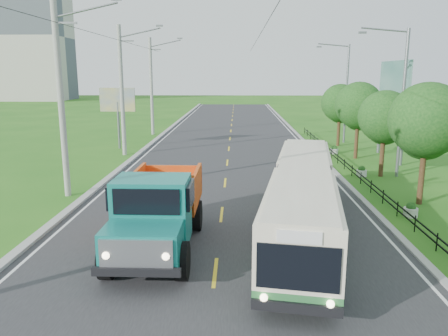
{
  "coord_description": "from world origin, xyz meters",
  "views": [
    {
      "loc": [
        0.68,
        -13.18,
        6.36
      ],
      "look_at": [
        0.07,
        7.41,
        1.9
      ],
      "focal_mm": 35.0,
      "sensor_mm": 36.0,
      "label": 1
    }
  ],
  "objects_px": {
    "tree_fifth": "(359,108)",
    "billboard_left": "(118,104)",
    "bus": "(303,194)",
    "planter_mid": "(362,172)",
    "tree_back": "(340,105)",
    "streetlight_far": "(345,90)",
    "pole_near": "(61,99)",
    "streetlight_mid": "(400,98)",
    "billboard_right": "(394,88)",
    "planter_far": "(334,150)",
    "planter_near": "(411,210)",
    "tree_third": "(427,124)",
    "tree_fourth": "(385,119)",
    "dump_truck": "(158,206)",
    "pole_far": "(152,86)",
    "pole_mid": "(122,90)"
  },
  "relations": [
    {
      "from": "pole_far",
      "to": "planter_mid",
      "type": "bearing_deg",
      "value": -48.41
    },
    {
      "from": "planter_near",
      "to": "planter_mid",
      "type": "distance_m",
      "value": 8.0
    },
    {
      "from": "planter_far",
      "to": "streetlight_far",
      "type": "bearing_deg",
      "value": 71.2
    },
    {
      "from": "tree_fifth",
      "to": "billboard_right",
      "type": "distance_m",
      "value": 2.87
    },
    {
      "from": "planter_far",
      "to": "tree_fourth",
      "type": "bearing_deg",
      "value": -80.92
    },
    {
      "from": "streetlight_far",
      "to": "planter_mid",
      "type": "distance_m",
      "value": 14.88
    },
    {
      "from": "billboard_left",
      "to": "dump_truck",
      "type": "relative_size",
      "value": 0.74
    },
    {
      "from": "pole_far",
      "to": "planter_mid",
      "type": "xyz_separation_m",
      "value": [
        16.86,
        -19.0,
        -4.81
      ]
    },
    {
      "from": "pole_near",
      "to": "planter_near",
      "type": "relative_size",
      "value": 14.93
    },
    {
      "from": "pole_near",
      "to": "tree_fifth",
      "type": "relative_size",
      "value": 1.72
    },
    {
      "from": "tree_fifth",
      "to": "tree_back",
      "type": "distance_m",
      "value": 6.0
    },
    {
      "from": "streetlight_mid",
      "to": "billboard_right",
      "type": "xyz_separation_m",
      "value": [
        1.66,
        6.0,
        0.44
      ]
    },
    {
      "from": "planter_far",
      "to": "billboard_right",
      "type": "distance_m",
      "value": 6.58
    },
    {
      "from": "tree_third",
      "to": "streetlight_mid",
      "type": "xyz_separation_m",
      "value": [
        0.79,
        5.86,
        0.92
      ]
    },
    {
      "from": "streetlight_far",
      "to": "planter_near",
      "type": "height_order",
      "value": "streetlight_far"
    },
    {
      "from": "tree_fourth",
      "to": "pole_far",
      "type": "bearing_deg",
      "value": 133.85
    },
    {
      "from": "tree_third",
      "to": "tree_back",
      "type": "relative_size",
      "value": 1.09
    },
    {
      "from": "tree_back",
      "to": "billboard_right",
      "type": "relative_size",
      "value": 0.75
    },
    {
      "from": "pole_near",
      "to": "tree_third",
      "type": "distance_m",
      "value": 18.17
    },
    {
      "from": "billboard_right",
      "to": "dump_truck",
      "type": "bearing_deg",
      "value": -128.69
    },
    {
      "from": "tree_third",
      "to": "tree_fourth",
      "type": "distance_m",
      "value": 6.01
    },
    {
      "from": "pole_near",
      "to": "streetlight_mid",
      "type": "xyz_separation_m",
      "value": [
        18.9,
        5.0,
        -0.19
      ]
    },
    {
      "from": "streetlight_mid",
      "to": "billboard_left",
      "type": "bearing_deg",
      "value": 153.6
    },
    {
      "from": "tree_fourth",
      "to": "tree_back",
      "type": "relative_size",
      "value": 0.98
    },
    {
      "from": "tree_back",
      "to": "bus",
      "type": "height_order",
      "value": "tree_back"
    },
    {
      "from": "pole_far",
      "to": "tree_back",
      "type": "height_order",
      "value": "pole_far"
    },
    {
      "from": "pole_mid",
      "to": "planter_far",
      "type": "xyz_separation_m",
      "value": [
        16.86,
        1.0,
        -4.81
      ]
    },
    {
      "from": "tree_fifth",
      "to": "billboard_left",
      "type": "xyz_separation_m",
      "value": [
        -19.36,
        3.86,
        0.01
      ]
    },
    {
      "from": "tree_back",
      "to": "streetlight_far",
      "type": "distance_m",
      "value": 2.37
    },
    {
      "from": "bus",
      "to": "planter_mid",
      "type": "bearing_deg",
      "value": 72.18
    },
    {
      "from": "pole_near",
      "to": "planter_far",
      "type": "relative_size",
      "value": 14.93
    },
    {
      "from": "pole_far",
      "to": "billboard_left",
      "type": "relative_size",
      "value": 1.92
    },
    {
      "from": "tree_third",
      "to": "planter_mid",
      "type": "height_order",
      "value": "tree_third"
    },
    {
      "from": "planter_near",
      "to": "tree_fourth",
      "type": "bearing_deg",
      "value": 81.23
    },
    {
      "from": "planter_near",
      "to": "planter_mid",
      "type": "relative_size",
      "value": 1.0
    },
    {
      "from": "pole_near",
      "to": "streetlight_mid",
      "type": "relative_size",
      "value": 1.1
    },
    {
      "from": "dump_truck",
      "to": "tree_fourth",
      "type": "bearing_deg",
      "value": 45.86
    },
    {
      "from": "tree_third",
      "to": "billboard_right",
      "type": "bearing_deg",
      "value": 78.36
    },
    {
      "from": "tree_fifth",
      "to": "dump_truck",
      "type": "bearing_deg",
      "value": -123.45
    },
    {
      "from": "bus",
      "to": "dump_truck",
      "type": "xyz_separation_m",
      "value": [
        -5.52,
        -1.82,
        0.02
      ]
    },
    {
      "from": "tree_fourth",
      "to": "billboard_right",
      "type": "bearing_deg",
      "value": 67.36
    },
    {
      "from": "pole_mid",
      "to": "streetlight_far",
      "type": "bearing_deg",
      "value": 20.32
    },
    {
      "from": "pole_near",
      "to": "billboard_right",
      "type": "bearing_deg",
      "value": 28.14
    },
    {
      "from": "pole_near",
      "to": "planter_mid",
      "type": "xyz_separation_m",
      "value": [
        16.86,
        5.0,
        -4.81
      ]
    },
    {
      "from": "tree_back",
      "to": "planter_far",
      "type": "relative_size",
      "value": 8.21
    },
    {
      "from": "tree_fourth",
      "to": "streetlight_far",
      "type": "height_order",
      "value": "streetlight_far"
    },
    {
      "from": "planter_mid",
      "to": "dump_truck",
      "type": "bearing_deg",
      "value": -131.75
    },
    {
      "from": "pole_mid",
      "to": "streetlight_mid",
      "type": "bearing_deg",
      "value": -20.32
    },
    {
      "from": "billboard_right",
      "to": "pole_near",
      "type": "bearing_deg",
      "value": -151.86
    },
    {
      "from": "streetlight_mid",
      "to": "planter_mid",
      "type": "height_order",
      "value": "streetlight_mid"
    }
  ]
}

